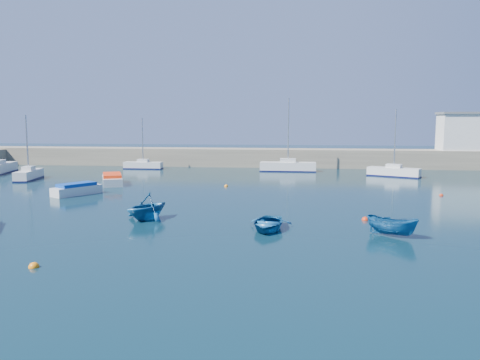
# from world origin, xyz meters

# --- Properties ---
(ground) EXTENTS (220.00, 220.00, 0.00)m
(ground) POSITION_xyz_m (0.00, 0.00, 0.00)
(ground) COLOR #0B2430
(ground) RESTS_ON ground
(back_wall) EXTENTS (96.00, 4.50, 2.60)m
(back_wall) POSITION_xyz_m (0.00, 46.00, 1.30)
(back_wall) COLOR gray
(back_wall) RESTS_ON ground
(harbor_office) EXTENTS (10.00, 4.00, 5.00)m
(harbor_office) POSITION_xyz_m (30.00, 46.00, 5.10)
(harbor_office) COLOR silver
(harbor_office) RESTS_ON back_wall
(sailboat_3) EXTENTS (2.51, 5.60, 7.31)m
(sailboat_3) POSITION_xyz_m (-25.16, 26.89, 0.61)
(sailboat_3) COLOR silver
(sailboat_3) RESTS_ON ground
(sailboat_5) EXTENTS (5.33, 1.49, 7.09)m
(sailboat_5) POSITION_xyz_m (-16.19, 40.31, 0.54)
(sailboat_5) COLOR silver
(sailboat_5) RESTS_ON ground
(sailboat_6) EXTENTS (7.36, 2.11, 9.67)m
(sailboat_6) POSITION_xyz_m (4.01, 39.65, 0.68)
(sailboat_6) COLOR silver
(sailboat_6) RESTS_ON ground
(sailboat_7) EXTENTS (6.22, 4.18, 8.07)m
(sailboat_7) POSITION_xyz_m (16.82, 35.21, 0.59)
(sailboat_7) COLOR silver
(sailboat_7) RESTS_ON ground
(motorboat_1) EXTENTS (3.61, 4.57, 1.08)m
(motorboat_1) POSITION_xyz_m (-14.53, 17.00, 0.51)
(motorboat_1) COLOR silver
(motorboat_1) RESTS_ON ground
(motorboat_2) EXTENTS (3.95, 5.76, 1.12)m
(motorboat_2) POSITION_xyz_m (-14.18, 24.33, 0.53)
(motorboat_2) COLOR silver
(motorboat_2) RESTS_ON ground
(dinghy_center) EXTENTS (3.09, 4.05, 0.78)m
(dinghy_center) POSITION_xyz_m (3.53, 5.42, 0.39)
(dinghy_center) COLOR #134F83
(dinghy_center) RESTS_ON ground
(dinghy_left) EXTENTS (4.27, 4.46, 1.82)m
(dinghy_left) POSITION_xyz_m (-4.79, 7.42, 0.91)
(dinghy_left) COLOR #134F83
(dinghy_left) RESTS_ON ground
(dinghy_right) EXTENTS (3.19, 2.63, 1.18)m
(dinghy_right) POSITION_xyz_m (10.76, 4.63, 0.59)
(dinghy_right) COLOR #134F83
(dinghy_right) RESTS_ON ground
(buoy_0) EXTENTS (0.48, 0.48, 0.48)m
(buoy_0) POSITION_xyz_m (-6.57, -3.39, 0.00)
(buoy_0) COLOR orange
(buoy_0) RESTS_ON ground
(buoy_1) EXTENTS (0.47, 0.47, 0.47)m
(buoy_1) POSITION_xyz_m (9.88, 8.99, 0.00)
(buoy_1) COLOR red
(buoy_1) RESTS_ON ground
(buoy_3) EXTENTS (0.40, 0.40, 0.40)m
(buoy_3) POSITION_xyz_m (-1.93, 24.10, 0.00)
(buoy_3) COLOR orange
(buoy_3) RESTS_ON ground
(buoy_4) EXTENTS (0.37, 0.37, 0.37)m
(buoy_4) POSITION_xyz_m (18.11, 20.51, 0.00)
(buoy_4) COLOR red
(buoy_4) RESTS_ON ground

